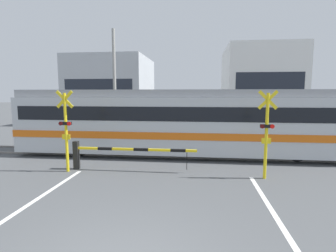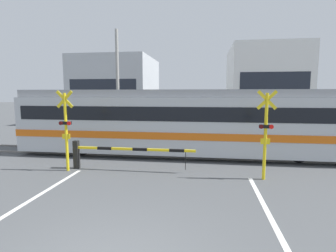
{
  "view_description": "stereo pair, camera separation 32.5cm",
  "coord_description": "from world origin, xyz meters",
  "px_view_note": "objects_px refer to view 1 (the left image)",
  "views": [
    {
      "loc": [
        1.33,
        -3.8,
        3.03
      ],
      "look_at": [
        0.0,
        7.61,
        1.6
      ],
      "focal_mm": 28.0,
      "sensor_mm": 36.0,
      "label": 1
    },
    {
      "loc": [
        1.65,
        -3.76,
        3.03
      ],
      "look_at": [
        0.0,
        7.61,
        1.6
      ],
      "focal_mm": 28.0,
      "sensor_mm": 36.0,
      "label": 2
    }
  ],
  "objects_px": {
    "crossing_signal_right": "(267,131)",
    "crossing_signal_left": "(66,127)",
    "commuter_train": "(185,121)",
    "pedestrian": "(165,123)",
    "crossing_barrier_near": "(110,152)",
    "crossing_barrier_far": "(212,133)"
  },
  "relations": [
    {
      "from": "commuter_train",
      "to": "crossing_barrier_near",
      "type": "height_order",
      "value": "commuter_train"
    },
    {
      "from": "crossing_signal_right",
      "to": "pedestrian",
      "type": "height_order",
      "value": "crossing_signal_right"
    },
    {
      "from": "crossing_barrier_far",
      "to": "crossing_signal_left",
      "type": "relative_size",
      "value": 1.56
    },
    {
      "from": "crossing_barrier_far",
      "to": "commuter_train",
      "type": "bearing_deg",
      "value": -119.53
    },
    {
      "from": "commuter_train",
      "to": "crossing_barrier_near",
      "type": "distance_m",
      "value": 4.19
    },
    {
      "from": "commuter_train",
      "to": "pedestrian",
      "type": "height_order",
      "value": "commuter_train"
    },
    {
      "from": "commuter_train",
      "to": "crossing_barrier_near",
      "type": "xyz_separation_m",
      "value": [
        -2.8,
        -2.96,
        -0.98
      ]
    },
    {
      "from": "crossing_signal_right",
      "to": "commuter_train",
      "type": "bearing_deg",
      "value": 132.56
    },
    {
      "from": "commuter_train",
      "to": "crossing_barrier_near",
      "type": "relative_size",
      "value": 3.32
    },
    {
      "from": "crossing_signal_right",
      "to": "crossing_signal_left",
      "type": "bearing_deg",
      "value": 180.0
    },
    {
      "from": "crossing_signal_right",
      "to": "crossing_barrier_near",
      "type": "bearing_deg",
      "value": 176.59
    },
    {
      "from": "crossing_barrier_near",
      "to": "crossing_signal_right",
      "type": "distance_m",
      "value": 5.93
    },
    {
      "from": "crossing_signal_left",
      "to": "crossing_signal_right",
      "type": "xyz_separation_m",
      "value": [
        7.43,
        0.0,
        0.0
      ]
    },
    {
      "from": "crossing_barrier_near",
      "to": "crossing_barrier_far",
      "type": "bearing_deg",
      "value": 52.37
    },
    {
      "from": "crossing_barrier_far",
      "to": "crossing_signal_left",
      "type": "distance_m",
      "value": 8.31
    },
    {
      "from": "commuter_train",
      "to": "crossing_signal_left",
      "type": "bearing_deg",
      "value": -143.07
    },
    {
      "from": "commuter_train",
      "to": "pedestrian",
      "type": "distance_m",
      "value": 5.63
    },
    {
      "from": "crossing_barrier_far",
      "to": "pedestrian",
      "type": "height_order",
      "value": "pedestrian"
    },
    {
      "from": "commuter_train",
      "to": "crossing_signal_right",
      "type": "distance_m",
      "value": 4.48
    },
    {
      "from": "commuter_train",
      "to": "crossing_barrier_far",
      "type": "distance_m",
      "value": 3.07
    },
    {
      "from": "crossing_signal_left",
      "to": "crossing_signal_right",
      "type": "relative_size",
      "value": 1.0
    },
    {
      "from": "crossing_barrier_near",
      "to": "crossing_barrier_far",
      "type": "distance_m",
      "value": 6.93
    }
  ]
}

